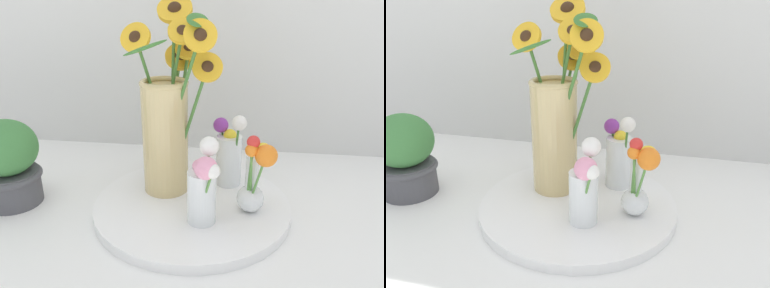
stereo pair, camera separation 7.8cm
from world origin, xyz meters
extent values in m
plane|color=white|center=(0.00, 0.00, 0.00)|extent=(6.00, 6.00, 0.00)
cylinder|color=white|center=(0.01, 0.10, 0.01)|extent=(0.43, 0.43, 0.02)
cylinder|color=#D1B77A|center=(-0.06, 0.15, 0.15)|extent=(0.10, 0.10, 0.25)
torus|color=#D1B77A|center=(-0.06, 0.15, 0.27)|extent=(0.11, 0.11, 0.01)
cylinder|color=#427533|center=(-0.05, 0.16, 0.22)|extent=(0.06, 0.05, 0.31)
cylinder|color=gold|center=(-0.02, 0.18, 0.38)|extent=(0.07, 0.05, 0.06)
sphere|color=#382314|center=(-0.02, 0.18, 0.38)|extent=(0.03, 0.03, 0.03)
cylinder|color=#427533|center=(-0.08, 0.16, 0.22)|extent=(0.09, 0.01, 0.29)
cylinder|color=gold|center=(-0.12, 0.16, 0.36)|extent=(0.08, 0.04, 0.08)
sphere|color=#382314|center=(-0.12, 0.16, 0.36)|extent=(0.03, 0.03, 0.03)
cylinder|color=#427533|center=(-0.03, 0.18, 0.21)|extent=(0.04, 0.08, 0.23)
cylinder|color=gold|center=(-0.02, 0.22, 0.34)|extent=(0.07, 0.06, 0.05)
sphere|color=#382314|center=(-0.02, 0.22, 0.34)|extent=(0.03, 0.03, 0.03)
cylinder|color=#427533|center=(-0.01, 0.14, 0.18)|extent=(0.08, 0.01, 0.25)
cylinder|color=gold|center=(0.03, 0.14, 0.31)|extent=(0.08, 0.04, 0.07)
sphere|color=#382314|center=(0.03, 0.14, 0.31)|extent=(0.03, 0.03, 0.03)
cylinder|color=#427533|center=(-0.06, 0.20, 0.18)|extent=(0.05, 0.06, 0.26)
cylinder|color=gold|center=(-0.04, 0.23, 0.32)|extent=(0.08, 0.06, 0.07)
sphere|color=#382314|center=(-0.04, 0.23, 0.32)|extent=(0.03, 0.03, 0.03)
cylinder|color=#427533|center=(-0.03, 0.13, 0.23)|extent=(0.10, 0.04, 0.28)
cylinder|color=gold|center=(0.02, 0.11, 0.37)|extent=(0.08, 0.04, 0.08)
sphere|color=#382314|center=(0.02, 0.11, 0.37)|extent=(0.03, 0.03, 0.03)
cylinder|color=#427533|center=(-0.05, 0.19, 0.25)|extent=(0.01, 0.09, 0.32)
cylinder|color=gold|center=(-0.05, 0.23, 0.42)|extent=(0.08, 0.07, 0.06)
sphere|color=#382314|center=(-0.05, 0.23, 0.42)|extent=(0.03, 0.03, 0.03)
ellipsoid|color=#38702D|center=(-0.08, 0.06, 0.36)|extent=(0.10, 0.06, 0.04)
ellipsoid|color=#38702D|center=(0.01, 0.14, 0.40)|extent=(0.05, 0.09, 0.04)
cylinder|color=white|center=(0.04, 0.03, 0.08)|extent=(0.06, 0.06, 0.11)
cylinder|color=#568E42|center=(0.05, 0.00, 0.11)|extent=(0.03, 0.03, 0.09)
sphere|color=white|center=(0.06, -0.01, 0.15)|extent=(0.03, 0.03, 0.03)
cylinder|color=#568E42|center=(0.03, 0.03, 0.10)|extent=(0.01, 0.02, 0.08)
sphere|color=pink|center=(0.03, 0.04, 0.14)|extent=(0.02, 0.02, 0.02)
cylinder|color=#568E42|center=(0.04, 0.03, 0.12)|extent=(0.01, 0.01, 0.12)
sphere|color=white|center=(0.05, 0.03, 0.18)|extent=(0.04, 0.04, 0.04)
cylinder|color=#568E42|center=(0.04, 0.01, 0.10)|extent=(0.01, 0.02, 0.09)
sphere|color=pink|center=(0.05, 0.00, 0.15)|extent=(0.04, 0.04, 0.04)
sphere|color=white|center=(0.13, 0.08, 0.05)|extent=(0.06, 0.06, 0.06)
cylinder|color=white|center=(0.13, 0.08, 0.11)|extent=(0.03, 0.03, 0.07)
cylinder|color=#568E42|center=(0.13, 0.06, 0.13)|extent=(0.01, 0.03, 0.12)
sphere|color=red|center=(0.13, 0.05, 0.19)|extent=(0.03, 0.03, 0.03)
cylinder|color=#568E42|center=(0.14, 0.05, 0.11)|extent=(0.03, 0.03, 0.11)
sphere|color=orange|center=(0.16, 0.04, 0.17)|extent=(0.04, 0.04, 0.04)
cylinder|color=#568E42|center=(0.13, 0.06, 0.11)|extent=(0.01, 0.04, 0.12)
sphere|color=orange|center=(0.13, 0.04, 0.17)|extent=(0.03, 0.03, 0.03)
cylinder|color=#568E42|center=(0.14, 0.09, 0.11)|extent=(0.03, 0.01, 0.09)
sphere|color=yellow|center=(0.15, 0.09, 0.15)|extent=(0.04, 0.04, 0.04)
cylinder|color=white|center=(0.08, 0.20, 0.08)|extent=(0.06, 0.06, 0.12)
cylinder|color=#427533|center=(0.08, 0.20, 0.10)|extent=(0.01, 0.01, 0.10)
sphere|color=yellow|center=(0.08, 0.20, 0.14)|extent=(0.03, 0.03, 0.03)
cylinder|color=#427533|center=(0.10, 0.18, 0.12)|extent=(0.01, 0.04, 0.13)
sphere|color=white|center=(0.10, 0.16, 0.19)|extent=(0.03, 0.03, 0.03)
cylinder|color=#427533|center=(0.07, 0.20, 0.11)|extent=(0.03, 0.02, 0.11)
sphere|color=purple|center=(0.06, 0.21, 0.16)|extent=(0.04, 0.04, 0.04)
cylinder|color=#4C4C51|center=(-0.40, 0.08, 0.04)|extent=(0.12, 0.12, 0.08)
torus|color=#4C4C51|center=(-0.40, 0.08, 0.07)|extent=(0.14, 0.14, 0.01)
ellipsoid|color=#3D7A3D|center=(-0.40, 0.08, 0.14)|extent=(0.14, 0.14, 0.12)
camera|label=1|loc=(0.10, -0.62, 0.44)|focal=35.00mm
camera|label=2|loc=(0.18, -0.60, 0.44)|focal=35.00mm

